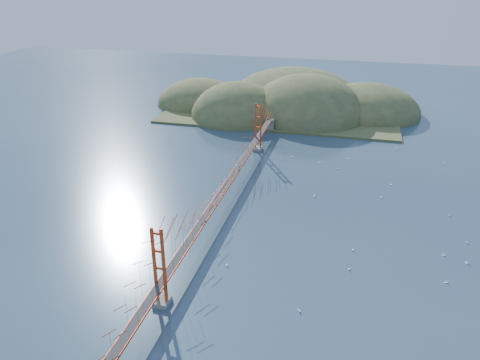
% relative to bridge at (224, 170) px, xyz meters
% --- Properties ---
extents(ground, '(320.00, 320.00, 0.00)m').
position_rel_bridge_xyz_m(ground, '(0.00, -0.18, -7.01)').
color(ground, '#2D465B').
rests_on(ground, ground).
extents(bridge, '(2.20, 94.40, 12.00)m').
position_rel_bridge_xyz_m(bridge, '(0.00, 0.00, 0.00)').
color(bridge, gray).
rests_on(bridge, ground).
extents(far_headlands, '(84.00, 58.00, 25.00)m').
position_rel_bridge_xyz_m(far_headlands, '(2.21, 68.33, -7.01)').
color(far_headlands, olive).
rests_on(far_headlands, ground).
extents(sailboat_1, '(0.62, 0.62, 0.65)m').
position_rel_bridge_xyz_m(sailboat_1, '(29.13, 10.12, -6.86)').
color(sailboat_1, white).
rests_on(sailboat_1, ground).
extents(sailboat_5, '(0.51, 0.62, 0.72)m').
position_rel_bridge_xyz_m(sailboat_5, '(41.37, -9.89, -6.85)').
color(sailboat_5, white).
rests_on(sailboat_5, ground).
extents(sailboat_11, '(0.56, 0.56, 0.61)m').
position_rel_bridge_xyz_m(sailboat_11, '(42.46, -3.62, -6.87)').
color(sailboat_11, white).
rests_on(sailboat_11, ground).
extents(sailboat_6, '(0.65, 0.65, 0.68)m').
position_rel_bridge_xyz_m(sailboat_6, '(18.00, -27.11, -6.86)').
color(sailboat_6, white).
rests_on(sailboat_6, ground).
extents(sailboat_10, '(0.49, 0.59, 0.68)m').
position_rel_bridge_xyz_m(sailboat_10, '(6.00, -19.54, -6.86)').
color(sailboat_10, white).
rests_on(sailboat_10, ground).
extents(sailboat_0, '(0.58, 0.63, 0.71)m').
position_rel_bridge_xyz_m(sailboat_0, '(24.42, -10.53, -6.85)').
color(sailboat_0, white).
rests_on(sailboat_0, ground).
extents(sailboat_2, '(0.57, 0.46, 0.67)m').
position_rel_bridge_xyz_m(sailboat_2, '(38.26, -8.58, -6.86)').
color(sailboat_2, white).
rests_on(sailboat_2, ground).
extents(sailboat_8, '(0.54, 0.54, 0.59)m').
position_rel_bridge_xyz_m(sailboat_8, '(43.25, 31.43, -6.87)').
color(sailboat_8, white).
rests_on(sailboat_8, ground).
extents(sailboat_13, '(0.60, 0.55, 0.67)m').
position_rel_bridge_xyz_m(sailboat_13, '(37.64, -15.94, -6.86)').
color(sailboat_13, white).
rests_on(sailboat_13, ground).
extents(sailboat_7, '(0.56, 0.55, 0.63)m').
position_rel_bridge_xyz_m(sailboat_7, '(21.94, 29.20, -6.86)').
color(sailboat_7, white).
rests_on(sailboat_7, ground).
extents(sailboat_4, '(0.70, 0.70, 0.74)m').
position_rel_bridge_xyz_m(sailboat_4, '(31.31, 16.69, -6.85)').
color(sailboat_4, white).
rests_on(sailboat_4, ground).
extents(sailboat_16, '(0.54, 0.52, 0.61)m').
position_rel_bridge_xyz_m(sailboat_16, '(15.74, 25.17, -6.87)').
color(sailboat_16, white).
rests_on(sailboat_16, ground).
extents(sailboat_12, '(0.52, 0.47, 0.59)m').
position_rel_bridge_xyz_m(sailboat_12, '(9.05, 27.28, -6.87)').
color(sailboat_12, white).
rests_on(sailboat_12, ground).
extents(sailboat_15, '(0.45, 0.51, 0.57)m').
position_rel_bridge_xyz_m(sailboat_15, '(33.40, 39.82, -6.87)').
color(sailboat_15, white).
rests_on(sailboat_15, ground).
extents(sailboat_14, '(0.64, 0.64, 0.68)m').
position_rel_bridge_xyz_m(sailboat_14, '(24.04, -16.01, -6.86)').
color(sailboat_14, white).
rests_on(sailboat_14, ground).
extents(sailboat_3, '(0.55, 0.55, 0.58)m').
position_rel_bridge_xyz_m(sailboat_3, '(20.01, 22.67, -6.87)').
color(sailboat_3, white).
rests_on(sailboat_3, ground).
extents(sailboat_extra_0, '(0.54, 0.53, 0.61)m').
position_rel_bridge_xyz_m(sailboat_extra_0, '(40.99, 5.61, -6.87)').
color(sailboat_extra_0, white).
rests_on(sailboat_extra_0, ground).
extents(sailboat_extra_1, '(0.55, 0.58, 0.65)m').
position_rel_bridge_xyz_m(sailboat_extra_1, '(16.37, 7.36, -6.86)').
color(sailboat_extra_1, white).
rests_on(sailboat_extra_1, ground).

